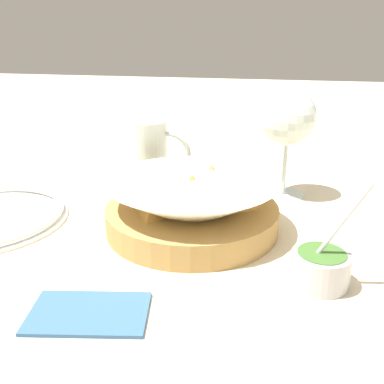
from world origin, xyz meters
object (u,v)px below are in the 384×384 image
(food_basket, at_px, (192,207))
(wine_glass, at_px, (288,121))
(sauce_cup, at_px, (321,266))
(beer_mug, at_px, (149,156))

(food_basket, relative_size, wine_glass, 1.36)
(sauce_cup, xyz_separation_m, wine_glass, (-0.04, 0.27, 0.10))
(wine_glass, bearing_deg, food_basket, -126.86)
(wine_glass, relative_size, beer_mug, 1.52)
(food_basket, relative_size, beer_mug, 2.06)
(wine_glass, bearing_deg, sauce_cup, -80.71)
(food_basket, height_order, sauce_cup, sauce_cup)
(sauce_cup, relative_size, beer_mug, 1.05)
(food_basket, xyz_separation_m, sauce_cup, (0.17, -0.11, -0.01))
(food_basket, bearing_deg, beer_mug, 124.66)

